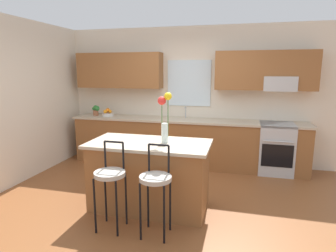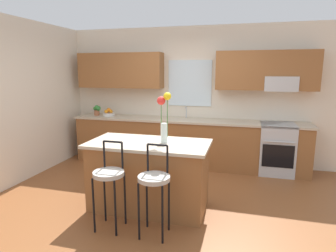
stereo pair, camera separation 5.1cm
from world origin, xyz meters
TOP-DOWN VIEW (x-y plane):
  - ground_plane at (0.00, 0.00)m, footprint 14.00×14.00m
  - wall_left at (-2.56, 0.30)m, footprint 0.12×4.60m
  - back_wall_assembly at (0.03, 1.98)m, footprint 5.60×0.50m
  - counter_run at (-0.00, 1.70)m, footprint 4.56×0.64m
  - sink_faucet at (-0.04, 1.84)m, footprint 0.02×0.13m
  - oven_range at (1.67, 1.68)m, footprint 0.60×0.64m
  - kitchen_island at (-0.13, -0.20)m, footprint 1.60×0.82m
  - bar_stool_near at (-0.40, -0.83)m, footprint 0.36×0.36m
  - bar_stool_middle at (0.15, -0.83)m, footprint 0.36×0.36m
  - flower_vase at (0.08, -0.17)m, footprint 0.19×0.11m
  - fruit_bowl_oranges at (-1.66, 1.70)m, footprint 0.24×0.24m
  - potted_plant_small at (-1.92, 1.70)m, footprint 0.17×0.12m

SIDE VIEW (x-z plane):
  - ground_plane at x=0.00m, z-range 0.00..0.00m
  - oven_range at x=1.67m, z-range 0.00..0.92m
  - kitchen_island at x=-0.13m, z-range 0.00..0.92m
  - counter_run at x=0.00m, z-range 0.01..0.93m
  - bar_stool_near at x=-0.40m, z-range 0.11..1.16m
  - bar_stool_middle at x=0.15m, z-range 0.11..1.16m
  - fruit_bowl_oranges at x=-1.66m, z-range 0.89..1.06m
  - potted_plant_small at x=-1.92m, z-range 0.93..1.15m
  - sink_faucet at x=-0.04m, z-range 0.95..1.18m
  - flower_vase at x=0.08m, z-range 0.95..1.61m
  - wall_left at x=-2.56m, z-range 0.00..2.70m
  - back_wall_assembly at x=0.03m, z-range 0.16..2.86m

